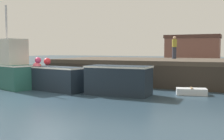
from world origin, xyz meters
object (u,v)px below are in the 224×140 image
fishing_boat_near_left (9,69)px  mooring_buoy_foreground (56,85)px  fishing_boat_mid (119,80)px  rowboat (191,92)px  dockworker (174,47)px  fishing_boat_near_right (56,78)px

fishing_boat_near_left → mooring_buoy_foreground: size_ratio=6.45×
fishing_boat_mid → rowboat: fishing_boat_mid is taller
fishing_boat_near_left → dockworker: size_ratio=2.97×
mooring_buoy_foreground → fishing_boat_near_right: bearing=121.3°
dockworker → fishing_boat_mid: bearing=-99.2°
fishing_boat_near_left → mooring_buoy_foreground: bearing=-0.1°
fishing_boat_near_right → fishing_boat_mid: fishing_boat_near_right is taller
fishing_boat_near_right → rowboat: fishing_boat_near_right is taller
fishing_boat_near_left → dockworker: fishing_boat_near_left is taller
fishing_boat_near_left → mooring_buoy_foreground: fishing_boat_near_left is taller
fishing_boat_mid → rowboat: bearing=24.6°
fishing_boat_near_left → dockworker: 11.18m
dockworker → mooring_buoy_foreground: (-4.66, -7.75, -2.04)m
fishing_boat_near_left → dockworker: bearing=44.2°
fishing_boat_near_right → mooring_buoy_foreground: fishing_boat_near_right is taller
fishing_boat_near_right → rowboat: 7.04m
fishing_boat_mid → dockworker: bearing=80.8°
fishing_boat_mid → mooring_buoy_foreground: bearing=-174.4°
fishing_boat_near_left → fishing_boat_near_right: fishing_boat_near_left is taller
fishing_boat_near_left → fishing_boat_mid: 6.79m
fishing_boat_near_left → dockworker: (7.97, 7.74, 1.26)m
fishing_boat_mid → dockworker: 7.68m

